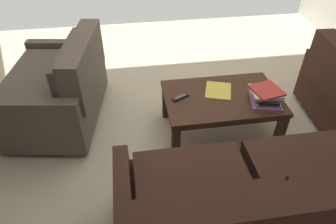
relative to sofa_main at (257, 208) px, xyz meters
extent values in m
cube|color=beige|center=(0.17, -1.31, -0.38)|extent=(5.14, 5.13, 0.01)
cylinder|color=black|center=(-0.68, -0.40, -0.34)|extent=(0.05, 0.05, 0.06)
cylinder|color=black|center=(0.69, -0.39, -0.34)|extent=(0.05, 0.05, 0.06)
cube|color=#382116|center=(0.00, -0.07, -0.12)|extent=(1.54, 0.79, 0.38)
cube|color=#382116|center=(-0.38, -0.09, 0.12)|extent=(0.72, 0.70, 0.10)
cube|color=#382116|center=(0.38, -0.08, 0.12)|extent=(0.72, 0.70, 0.10)
cube|color=#382116|center=(0.00, 0.27, 0.26)|extent=(1.53, 0.19, 0.48)
cube|color=#382116|center=(0.38, 0.16, 0.26)|extent=(0.69, 0.12, 0.34)
cube|color=#382116|center=(0.82, -0.06, -0.05)|extent=(0.10, 0.79, 0.54)
cylinder|color=black|center=(1.71, -1.99, -0.34)|extent=(0.06, 0.06, 0.06)
cylinder|color=black|center=(1.83, -1.21, -0.34)|extent=(0.06, 0.06, 0.06)
cylinder|color=black|center=(1.05, -1.89, -0.34)|extent=(0.06, 0.06, 0.06)
cylinder|color=black|center=(1.17, -1.11, -0.34)|extent=(0.06, 0.06, 0.06)
cube|color=brown|center=(1.44, -1.55, -0.11)|extent=(0.92, 1.06, 0.39)
cube|color=brown|center=(1.46, -1.56, 0.13)|extent=(0.82, 0.98, 0.10)
cube|color=brown|center=(1.11, -1.50, 0.26)|extent=(0.32, 0.97, 0.46)
cube|color=brown|center=(1.22, -1.52, 0.26)|extent=(0.25, 0.86, 0.33)
cube|color=brown|center=(1.36, -2.07, -0.04)|extent=(0.79, 0.22, 0.55)
cube|color=brown|center=(1.52, -1.03, -0.04)|extent=(0.79, 0.22, 0.55)
cube|color=#3D2316|center=(-0.10, -1.12, 0.02)|extent=(1.04, 0.68, 0.04)
cube|color=#3D2316|center=(-0.10, -1.12, -0.02)|extent=(0.96, 0.61, 0.05)
cube|color=#3D2316|center=(-0.58, -1.42, -0.19)|extent=(0.07, 0.07, 0.37)
cube|color=#3D2316|center=(0.37, -1.42, -0.19)|extent=(0.07, 0.07, 0.37)
cube|color=#3D2316|center=(-0.58, -0.83, -0.19)|extent=(0.07, 0.07, 0.37)
cube|color=#3D2316|center=(0.37, -0.83, -0.19)|extent=(0.07, 0.07, 0.37)
cylinder|color=black|center=(-1.10, -0.84, -0.34)|extent=(0.05, 0.05, 0.06)
cylinder|color=black|center=(-1.13, -1.36, -0.34)|extent=(0.05, 0.05, 0.06)
cube|color=#382116|center=(-1.12, -1.10, 0.25)|extent=(0.23, 0.69, 0.45)
cube|color=#996699|center=(-0.45, -0.99, 0.06)|extent=(0.30, 0.34, 0.03)
cube|color=#996699|center=(-0.45, -0.99, 0.08)|extent=(0.27, 0.32, 0.02)
cube|color=black|center=(-0.45, -0.98, 0.11)|extent=(0.22, 0.28, 0.03)
cube|color=silver|center=(-0.44, -1.00, 0.14)|extent=(0.27, 0.25, 0.03)
cube|color=#C63833|center=(-0.45, -0.99, 0.16)|extent=(0.28, 0.28, 0.02)
cube|color=black|center=(0.28, -1.15, 0.05)|extent=(0.16, 0.11, 0.02)
cube|color=#59595B|center=(0.28, -1.15, 0.06)|extent=(0.11, 0.08, 0.00)
cube|color=#E0CC4C|center=(-0.09, -1.21, 0.04)|extent=(0.30, 0.33, 0.01)
camera|label=1|loc=(0.71, 1.01, 1.66)|focal=32.66mm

